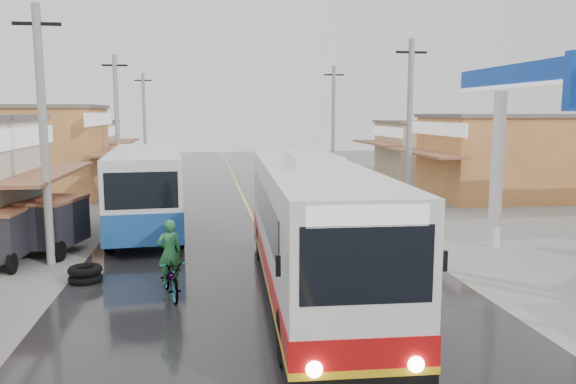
% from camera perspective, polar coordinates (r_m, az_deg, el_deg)
% --- Properties ---
extents(ground, '(120.00, 120.00, 0.00)m').
position_cam_1_polar(ground, '(10.59, 4.18, -18.70)').
color(ground, slate).
rests_on(ground, ground).
extents(road, '(12.00, 90.00, 0.02)m').
position_cam_1_polar(road, '(24.77, -3.43, -3.02)').
color(road, black).
rests_on(road, ground).
extents(centre_line, '(0.15, 90.00, 0.01)m').
position_cam_1_polar(centre_line, '(24.77, -3.43, -2.99)').
color(centre_line, '#D8CC4C').
rests_on(centre_line, road).
extents(utility_poles_left, '(1.60, 50.00, 8.00)m').
position_cam_1_polar(utility_poles_left, '(26.13, -19.13, -2.90)').
color(utility_poles_left, gray).
rests_on(utility_poles_left, ground).
extents(utility_poles_right, '(1.60, 36.00, 8.00)m').
position_cam_1_polar(utility_poles_right, '(26.31, 11.95, -2.55)').
color(utility_poles_right, gray).
rests_on(utility_poles_right, ground).
extents(coach_bus, '(3.13, 11.97, 3.71)m').
position_cam_1_polar(coach_bus, '(14.69, 2.37, -3.64)').
color(coach_bus, silver).
rests_on(coach_bus, road).
extents(second_bus, '(3.35, 9.97, 3.26)m').
position_cam_1_polar(second_bus, '(23.40, -14.23, 0.42)').
color(second_bus, silver).
rests_on(second_bus, road).
extents(cyclist, '(1.10, 2.04, 2.09)m').
position_cam_1_polar(cyclist, '(14.98, -11.85, -7.91)').
color(cyclist, black).
rests_on(cyclist, ground).
extents(tricycle_near, '(2.16, 2.79, 1.90)m').
position_cam_1_polar(tricycle_near, '(20.64, -22.69, -2.83)').
color(tricycle_near, '#26262D').
rests_on(tricycle_near, ground).
extents(tricycle_far, '(1.65, 2.42, 1.81)m').
position_cam_1_polar(tricycle_far, '(19.64, -27.23, -3.80)').
color(tricycle_far, '#26262D').
rests_on(tricycle_far, ground).
extents(tyre_stack, '(0.95, 0.95, 0.49)m').
position_cam_1_polar(tyre_stack, '(17.01, -19.90, -7.85)').
color(tyre_stack, black).
rests_on(tyre_stack, ground).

